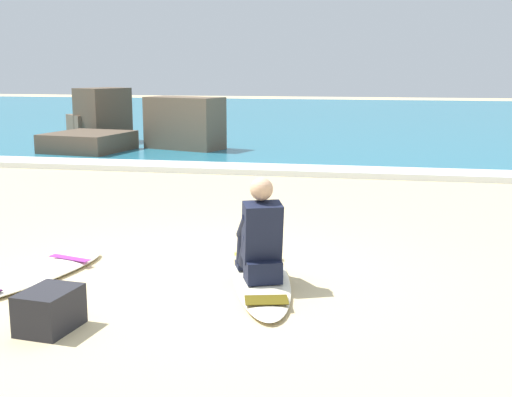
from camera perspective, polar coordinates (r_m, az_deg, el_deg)
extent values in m
plane|color=#CCB584|center=(6.58, -4.58, -6.61)|extent=(80.00, 80.00, 0.00)
cube|color=teal|center=(26.45, 7.56, 6.75)|extent=(80.00, 28.00, 0.10)
cube|color=white|center=(12.89, 3.44, 2.39)|extent=(80.00, 0.90, 0.11)
ellipsoid|color=#EFE5C6|center=(6.45, 0.43, -6.60)|extent=(1.09, 2.43, 0.07)
cube|color=gold|center=(7.08, 0.11, -4.68)|extent=(0.49, 0.22, 0.01)
cube|color=#4C400C|center=(5.72, 0.89, -8.55)|extent=(0.41, 0.32, 0.01)
cube|color=black|center=(6.16, 0.58, -6.10)|extent=(0.39, 0.36, 0.20)
cylinder|color=black|center=(6.27, -0.65, -4.35)|extent=(0.29, 0.43, 0.43)
cylinder|color=black|center=(6.47, -1.10, -4.14)|extent=(0.21, 0.29, 0.42)
cube|color=black|center=(6.59, -1.24, -5.62)|extent=(0.18, 0.24, 0.05)
cylinder|color=black|center=(6.31, 1.15, -4.26)|extent=(0.29, 0.43, 0.43)
cylinder|color=black|center=(6.51, 0.90, -4.04)|extent=(0.21, 0.29, 0.42)
cube|color=black|center=(6.63, 0.82, -5.51)|extent=(0.18, 0.24, 0.05)
cube|color=black|center=(6.10, 0.51, -2.85)|extent=(0.43, 0.40, 0.57)
sphere|color=tan|center=(6.05, 0.47, 0.80)|extent=(0.21, 0.21, 0.21)
cylinder|color=black|center=(6.22, -1.02, -2.36)|extent=(0.23, 0.40, 0.31)
cylinder|color=black|center=(6.27, 1.50, -2.25)|extent=(0.23, 0.40, 0.31)
ellipsoid|color=#EFE5C6|center=(6.82, -18.49, -6.22)|extent=(1.02, 2.00, 0.07)
cube|color=purple|center=(7.18, -15.45, -4.86)|extent=(0.49, 0.23, 0.01)
cube|color=brown|center=(18.15, -13.21, 5.71)|extent=(1.60, 1.60, 0.79)
cube|color=brown|center=(17.76, -12.78, 6.72)|extent=(1.34, 1.46, 1.47)
cube|color=brown|center=(15.96, -6.04, 6.18)|extent=(1.96, 1.36, 1.30)
cube|color=brown|center=(15.94, -13.96, 4.49)|extent=(1.86, 1.97, 0.52)
cube|color=#232328|center=(5.48, -17.02, -8.98)|extent=(0.41, 0.52, 0.32)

